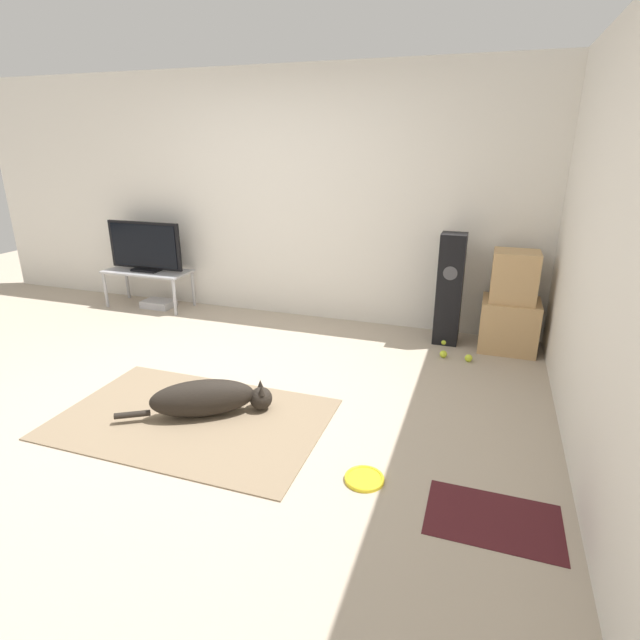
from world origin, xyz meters
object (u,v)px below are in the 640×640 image
cardboard_box_upper (514,276)px  game_console (159,304)px  frisbee (364,479)px  tennis_ball_near_speaker (469,358)px  cardboard_box_lower (509,325)px  tv (145,247)px  tennis_ball_by_boxes (443,354)px  tv_stand (148,275)px  floor_speaker (450,289)px  dog (208,398)px  tennis_ball_loose_on_carpet (444,342)px

cardboard_box_upper → game_console: (-3.85, 0.02, -0.66)m
frisbee → tennis_ball_near_speaker: (0.47, 1.90, 0.02)m
cardboard_box_lower → cardboard_box_upper: size_ratio=1.11×
cardboard_box_upper → tv: tv is taller
cardboard_box_lower → tv: tv is taller
tennis_ball_by_boxes → game_console: game_console is taller
cardboard_box_lower → tennis_ball_near_speaker: bearing=-126.7°
tv_stand → tv: size_ratio=1.08×
frisbee → cardboard_box_lower: (0.79, 2.32, 0.22)m
cardboard_box_upper → tennis_ball_by_boxes: (-0.53, -0.39, -0.67)m
floor_speaker → dog: bearing=-126.4°
frisbee → game_console: bearing=142.8°
tv_stand → tennis_ball_near_speaker: bearing=-6.8°
tv → tennis_ball_by_boxes: size_ratio=13.99×
frisbee → tennis_ball_loose_on_carpet: bearing=84.1°
cardboard_box_lower → frisbee: bearing=-108.8°
frisbee → cardboard_box_upper: size_ratio=0.51×
tennis_ball_near_speaker → dog: bearing=-137.5°
tv_stand → game_console: bearing=-3.5°
cardboard_box_upper → tennis_ball_loose_on_carpet: (-0.55, -0.09, -0.67)m
tv → tennis_ball_by_boxes: bearing=-7.0°
dog → cardboard_box_lower: cardboard_box_lower is taller
tv_stand → game_console: (0.11, -0.01, -0.34)m
tv_stand → tennis_ball_by_boxes: bearing=-6.9°
tv_stand → tv: 0.33m
floor_speaker → tv: 3.41m
cardboard_box_upper → tennis_ball_near_speaker: cardboard_box_upper is taller
tennis_ball_near_speaker → tennis_ball_loose_on_carpet: (-0.25, 0.32, 0.00)m
cardboard_box_upper → tennis_ball_by_boxes: size_ratio=6.91×
tennis_ball_by_boxes → tennis_ball_near_speaker: size_ratio=1.00×
cardboard_box_lower → tv: bearing=179.8°
frisbee → game_console: game_console is taller
tv_stand → tv: (0.00, 0.00, 0.33)m
game_console → cardboard_box_lower: bearing=-0.1°
dog → tennis_ball_loose_on_carpet: dog is taller
frisbee → cardboard_box_lower: 2.46m
tv → game_console: 0.67m
dog → tennis_ball_loose_on_carpet: (1.45, 1.87, -0.11)m
tennis_ball_near_speaker → tennis_ball_loose_on_carpet: size_ratio=1.00×
cardboard_box_lower → tv_stand: cardboard_box_lower is taller
frisbee → cardboard_box_upper: cardboard_box_upper is taller
frisbee → tv: (-3.17, 2.33, 0.69)m
floor_speaker → game_console: (-3.30, 0.01, -0.49)m
floor_speaker → tennis_ball_by_boxes: floor_speaker is taller
dog → floor_speaker: 2.47m
dog → floor_speaker: bearing=53.6°
frisbee → tennis_ball_loose_on_carpet: (0.23, 2.22, 0.02)m
cardboard_box_upper → floor_speaker: floor_speaker is taller
cardboard_box_lower → tv: (-3.96, 0.01, 0.47)m
frisbee → game_console: size_ratio=0.65×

